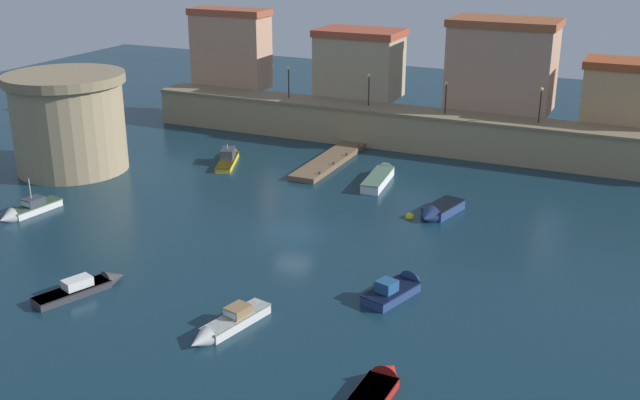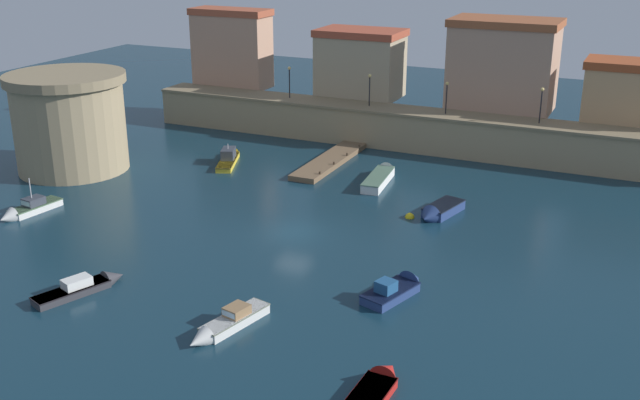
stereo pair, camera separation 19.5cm
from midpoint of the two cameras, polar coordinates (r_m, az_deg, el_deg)
name	(u,v)px [view 2 (the right image)]	position (r m, az deg, el deg)	size (l,w,h in m)	color
ground_plane	(293,232)	(54.07, -1.89, -2.43)	(132.30, 132.30, 0.00)	#112D3D
quay_wall	(403,128)	(74.57, 6.32, 5.35)	(53.36, 4.07, 3.73)	#9E8966
old_town_backdrop	(440,66)	(76.98, 9.01, 9.83)	(52.03, 6.20, 8.65)	tan
fortress_tower	(70,122)	(70.04, -18.09, 5.58)	(10.23, 10.23, 8.54)	#9E8966
pier_dock	(330,161)	(69.38, 0.82, 2.94)	(2.43, 12.02, 0.70)	brown
quay_lamp_0	(289,77)	(78.27, -2.23, 9.17)	(0.32, 0.32, 3.19)	black
quay_lamp_1	(370,85)	(74.84, 3.80, 8.59)	(0.32, 0.32, 3.11)	black
quay_lamp_2	(447,92)	(72.54, 9.51, 7.95)	(0.32, 0.32, 3.02)	black
quay_lamp_3	(541,99)	(70.84, 16.27, 7.22)	(0.32, 0.32, 3.21)	black
moored_boat_0	(86,286)	(47.69, -16.96, -6.15)	(3.21, 5.79, 1.38)	#333338
moored_boat_1	(225,324)	(41.78, -6.95, -9.20)	(2.42, 5.71, 1.38)	silver
moored_boat_2	(438,211)	(57.49, 8.92, -0.84)	(2.74, 4.98, 1.60)	navy
moored_boat_3	(373,392)	(36.46, 4.14, -14.07)	(1.70, 6.14, 1.44)	red
moored_boat_4	(381,176)	(64.79, 4.66, 1.79)	(2.18, 7.16, 1.41)	white
moored_boat_5	(27,210)	(61.24, -20.95, -0.67)	(2.06, 5.28, 3.08)	silver
moored_boat_6	(398,288)	(45.56, 5.97, -6.54)	(2.97, 5.00, 1.75)	navy
moored_boat_7	(230,157)	(70.43, -6.68, 3.23)	(3.69, 6.69, 2.23)	gold
mooring_buoy_0	(410,218)	(57.10, 6.81, -1.31)	(0.71, 0.71, 0.71)	yellow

